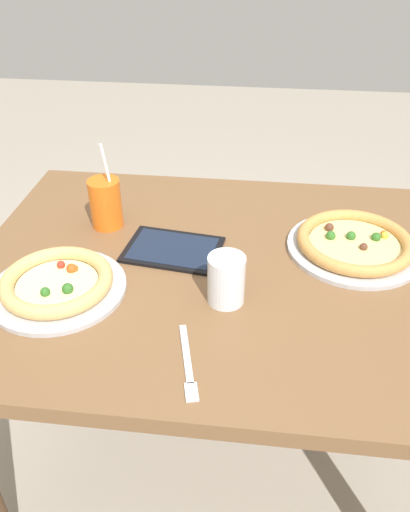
{
  "coord_description": "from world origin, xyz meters",
  "views": [
    {
      "loc": [
        0.08,
        -1.03,
        1.49
      ],
      "look_at": [
        -0.04,
        -0.01,
        0.78
      ],
      "focal_mm": 36.2,
      "sensor_mm": 36.0,
      "label": 1
    }
  ],
  "objects_px": {
    "pizza_near": "(57,284)",
    "tablet": "(173,249)",
    "fork": "(188,365)",
    "pizza_far": "(354,244)",
    "drink_cup_colored": "(106,203)",
    "water_cup_clear": "(226,279)"
  },
  "relations": [
    {
      "from": "drink_cup_colored",
      "to": "water_cup_clear",
      "type": "distance_m",
      "value": 0.45
    },
    {
      "from": "water_cup_clear",
      "to": "tablet",
      "type": "xyz_separation_m",
      "value": [
        -0.15,
        0.18,
        -0.06
      ]
    },
    {
      "from": "pizza_near",
      "to": "pizza_far",
      "type": "relative_size",
      "value": 0.92
    },
    {
      "from": "fork",
      "to": "pizza_near",
      "type": "bearing_deg",
      "value": 149.49
    },
    {
      "from": "pizza_far",
      "to": "tablet",
      "type": "distance_m",
      "value": 0.46
    },
    {
      "from": "fork",
      "to": "tablet",
      "type": "xyz_separation_m",
      "value": [
        -0.1,
        0.39,
        0.0
      ]
    },
    {
      "from": "drink_cup_colored",
      "to": "pizza_near",
      "type": "bearing_deg",
      "value": -96.54
    },
    {
      "from": "pizza_near",
      "to": "fork",
      "type": "xyz_separation_m",
      "value": [
        0.33,
        -0.19,
        -0.02
      ]
    },
    {
      "from": "pizza_far",
      "to": "water_cup_clear",
      "type": "distance_m",
      "value": 0.39
    },
    {
      "from": "drink_cup_colored",
      "to": "fork",
      "type": "height_order",
      "value": "drink_cup_colored"
    },
    {
      "from": "water_cup_clear",
      "to": "pizza_far",
      "type": "bearing_deg",
      "value": 37.59
    },
    {
      "from": "pizza_far",
      "to": "fork",
      "type": "bearing_deg",
      "value": -129.31
    },
    {
      "from": "pizza_far",
      "to": "tablet",
      "type": "xyz_separation_m",
      "value": [
        -0.46,
        -0.06,
        -0.02
      ]
    },
    {
      "from": "pizza_far",
      "to": "pizza_near",
      "type": "bearing_deg",
      "value": -160.1
    },
    {
      "from": "water_cup_clear",
      "to": "fork",
      "type": "xyz_separation_m",
      "value": [
        -0.06,
        -0.21,
        -0.06
      ]
    },
    {
      "from": "fork",
      "to": "tablet",
      "type": "relative_size",
      "value": 0.77
    },
    {
      "from": "water_cup_clear",
      "to": "fork",
      "type": "distance_m",
      "value": 0.22
    },
    {
      "from": "pizza_near",
      "to": "tablet",
      "type": "xyz_separation_m",
      "value": [
        0.23,
        0.19,
        -0.02
      ]
    },
    {
      "from": "pizza_near",
      "to": "tablet",
      "type": "bearing_deg",
      "value": 39.54
    },
    {
      "from": "fork",
      "to": "tablet",
      "type": "distance_m",
      "value": 0.4
    },
    {
      "from": "pizza_far",
      "to": "water_cup_clear",
      "type": "xyz_separation_m",
      "value": [
        -0.31,
        -0.24,
        0.04
      ]
    },
    {
      "from": "pizza_near",
      "to": "water_cup_clear",
      "type": "height_order",
      "value": "water_cup_clear"
    }
  ]
}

